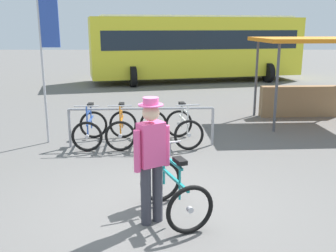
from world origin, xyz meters
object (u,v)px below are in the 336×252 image
Objects in this scene: racked_bike_blue at (91,129)px; person_with_featured_bike at (152,156)px; racked_bike_white at (185,127)px; bus_distant at (197,45)px; market_stall at (309,71)px; racked_bike_orange at (123,128)px; racked_bike_lime at (154,128)px; banner_flag at (48,44)px; featured_bicycle at (173,184)px.

racked_bike_blue is 0.65× the size of person_with_featured_bike.
racked_bike_white is 3.79m from person_with_featured_bike.
person_with_featured_bike is at bearing -98.77° from racked_bike_white.
market_stall is at bearing -72.43° from bus_distant.
market_stall is at bearing 23.48° from racked_bike_blue.
racked_bike_orange and racked_bike_lime have the same top height.
racked_bike_white is 0.38× the size of market_stall.
market_stall is 1.01× the size of banner_flag.
person_with_featured_bike reaches higher than featured_bicycle.
racked_bike_blue is 2.10m from racked_bike_white.
market_stall is at bearing 26.02° from racked_bike_orange.
market_stall is (4.26, 2.38, 1.03)m from racked_bike_lime.
bus_distant is (1.56, 14.18, 0.79)m from person_with_featured_bike.
person_with_featured_bike is 4.64m from banner_flag.
featured_bicycle is at bearing -71.97° from racked_bike_orange.
bus_distant is (1.69, 10.51, 1.37)m from racked_bike_lime.
racked_bike_lime is at bearing 96.66° from featured_bicycle.
bus_distant reaches higher than racked_bike_white.
racked_bike_orange is at bearing -102.74° from bus_distant.
market_stall reaches higher than racked_bike_blue.
racked_bike_blue is at bearing -10.46° from banner_flag.
racked_bike_lime is (0.70, 0.04, 0.00)m from racked_bike_orange.
racked_bike_white is 3.46m from featured_bicycle.
market_stall is at bearing 33.38° from racked_bike_white.
featured_bicycle is 0.39× the size of banner_flag.
racked_bike_lime is 0.63× the size of person_with_featured_bike.
racked_bike_orange is at bearing -176.95° from racked_bike_lime.
racked_bike_orange and racked_bike_white have the same top height.
banner_flag is at bearing 122.61° from person_with_featured_bike.
bus_distant is at bearing 84.71° from featured_bicycle.
racked_bike_lime is 0.33× the size of market_stall.
racked_bike_white is at bearing 3.05° from racked_bike_lime.
racked_bike_orange is at bearing -4.53° from banner_flag.
featured_bicycle is at bearing -52.58° from banner_flag.
racked_bike_blue is 3.95m from person_with_featured_bike.
racked_bike_lime is 3.72m from person_with_featured_bike.
racked_bike_white is 0.71× the size of person_with_featured_bike.
racked_bike_lime is 10.74m from bus_distant.
racked_bike_blue is at bearing -176.95° from racked_bike_white.
banner_flag reaches higher than racked_bike_white.
featured_bicycle is 0.73× the size of person_with_featured_bike.
market_stall is at bearing 29.22° from racked_bike_lime.
racked_bike_orange is 1.40m from racked_bike_white.
racked_bike_orange is (0.70, 0.04, -0.00)m from racked_bike_blue.
racked_bike_white is at bearing 81.23° from person_with_featured_bike.
market_stall is (2.57, -8.13, -0.35)m from bus_distant.
bus_distant is 3.19× the size of market_stall.
racked_bike_blue is 11.11m from bus_distant.
racked_bike_white is at bearing -0.97° from banner_flag.
racked_bike_white is (2.10, 0.11, 0.00)m from racked_bike_blue.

